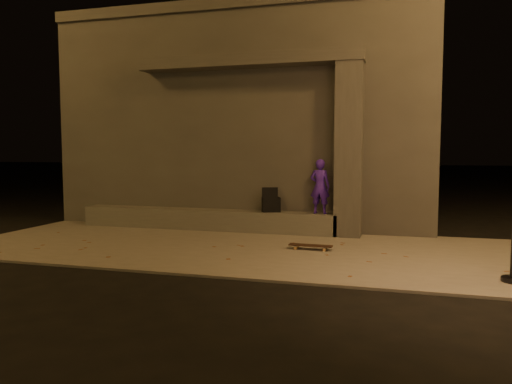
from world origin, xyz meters
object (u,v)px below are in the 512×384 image
(skateboarder, at_px, (320,186))
(skateboard, at_px, (311,246))
(column, at_px, (349,150))
(backpack, at_px, (271,203))

(skateboarder, bearing_deg, skateboard, 100.34)
(column, bearing_deg, skateboarder, 180.00)
(column, distance_m, skateboard, 2.47)
(backpack, relative_size, skateboard, 0.69)
(skateboard, bearing_deg, skateboarder, 95.06)
(column, distance_m, skateboarder, 0.97)
(backpack, bearing_deg, skateboarder, -24.02)
(skateboarder, relative_size, backpack, 2.13)
(backpack, bearing_deg, skateboard, -79.21)
(skateboarder, relative_size, skateboard, 1.47)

